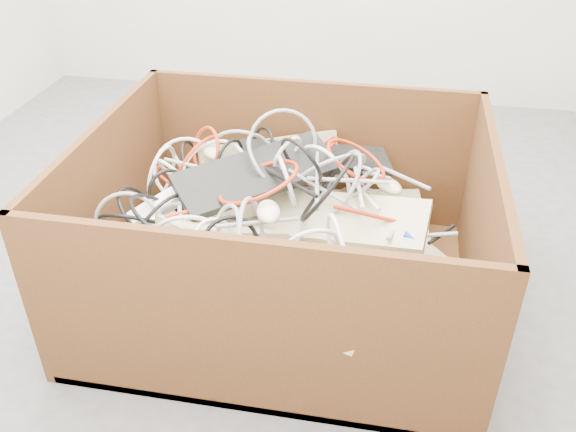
% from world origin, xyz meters
% --- Properties ---
extents(ground, '(3.00, 3.00, 0.00)m').
position_xyz_m(ground, '(0.00, 0.00, 0.00)').
color(ground, '#4B4C4E').
rests_on(ground, ground).
extents(cardboard_box, '(1.20, 1.00, 0.58)m').
position_xyz_m(cardboard_box, '(0.22, -0.29, 0.14)').
color(cardboard_box, '#36220D').
rests_on(cardboard_box, ground).
extents(keyboard_pile, '(1.24, 0.98, 0.42)m').
position_xyz_m(keyboard_pile, '(0.21, -0.27, 0.28)').
color(keyboard_pile, beige).
rests_on(keyboard_pile, cardboard_box).
extents(mice_scatter, '(0.71, 0.72, 0.21)m').
position_xyz_m(mice_scatter, '(0.20, -0.38, 0.35)').
color(mice_scatter, beige).
rests_on(mice_scatter, keyboard_pile).
extents(power_strip_left, '(0.24, 0.25, 0.12)m').
position_xyz_m(power_strip_left, '(-0.10, -0.36, 0.38)').
color(power_strip_left, white).
rests_on(power_strip_left, keyboard_pile).
extents(power_strip_right, '(0.28, 0.17, 0.09)m').
position_xyz_m(power_strip_right, '(-0.06, -0.48, 0.33)').
color(power_strip_right, white).
rests_on(power_strip_right, keyboard_pile).
extents(vga_plug, '(0.06, 0.05, 0.03)m').
position_xyz_m(vga_plug, '(0.62, -0.37, 0.35)').
color(vga_plug, '#0D2ECD').
rests_on(vga_plug, keyboard_pile).
extents(cable_tangle, '(1.08, 0.81, 0.43)m').
position_xyz_m(cable_tangle, '(0.09, -0.29, 0.39)').
color(cable_tangle, '#B5280C').
rests_on(cable_tangle, keyboard_pile).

